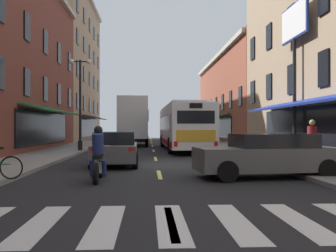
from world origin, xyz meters
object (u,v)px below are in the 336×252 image
billboard_sign (294,37)px  sedan_near (268,155)px  sedan_far (137,135)px  motorcycle_rider (98,157)px  transit_bus (183,127)px  street_lamp_twin (80,100)px  box_truck (134,122)px  sedan_mid (116,148)px  pedestrian_far (312,142)px

billboard_sign → sedan_near: bearing=-117.1°
sedan_far → motorcycle_rider: bearing=-90.6°
transit_bus → street_lamp_twin: bearing=-160.3°
billboard_sign → box_truck: billboard_sign is taller
transit_bus → street_lamp_twin: (-6.72, -2.41, 1.68)m
transit_bus → street_lamp_twin: size_ratio=2.18×
sedan_mid → pedestrian_far: bearing=-13.1°
sedan_near → sedan_far: size_ratio=1.09×
box_truck → sedan_mid: box_truck is taller
billboard_sign → pedestrian_far: 6.93m
billboard_sign → motorcycle_rider: (-8.93, -7.50, -5.47)m
sedan_mid → pedestrian_far: size_ratio=2.53×
transit_bus → sedan_far: (-3.64, 16.12, -0.95)m
box_truck → sedan_far: size_ratio=1.59×
box_truck → sedan_near: (5.04, -20.59, -1.33)m
box_truck → street_lamp_twin: size_ratio=1.18×
sedan_near → sedan_mid: 6.73m
motorcycle_rider → sedan_mid: bearing=88.5°
transit_bus → billboard_sign: bearing=-57.3°
pedestrian_far → street_lamp_twin: street_lamp_twin is taller
sedan_near → street_lamp_twin: 15.02m
billboard_sign → sedan_mid: billboard_sign is taller
sedan_near → street_lamp_twin: street_lamp_twin is taller
box_truck → sedan_mid: (-0.18, -16.33, -1.34)m
sedan_mid → pedestrian_far: pedestrian_far is taller
billboard_sign → box_truck: (-8.63, 13.59, -4.12)m
pedestrian_far → box_truck: bearing=-57.1°
billboard_sign → box_truck: bearing=122.4°
sedan_near → street_lamp_twin: bearing=123.3°
motorcycle_rider → pedestrian_far: bearing=20.6°
transit_bus → sedan_mid: transit_bus is taller
sedan_near → motorcycle_rider: motorcycle_rider is taller
sedan_near → motorcycle_rider: (-5.34, -0.50, -0.01)m
sedan_near → pedestrian_far: 3.54m
sedan_near → sedan_mid: sedan_mid is taller
sedan_far → sedan_mid: bearing=-90.4°
transit_bus → street_lamp_twin: street_lamp_twin is taller
sedan_far → pedestrian_far: size_ratio=2.43×
billboard_sign → motorcycle_rider: bearing=-140.0°
box_truck → pedestrian_far: 19.66m
sedan_near → sedan_mid: size_ratio=1.05×
transit_bus → sedan_near: (1.39, -14.77, -0.93)m
billboard_sign → sedan_far: (-8.62, 23.89, -5.48)m
box_truck → street_lamp_twin: bearing=-110.5°
motorcycle_rider → street_lamp_twin: size_ratio=0.36×
motorcycle_rider → pedestrian_far: (7.86, 2.96, 0.34)m
sedan_far → box_truck: bearing=-90.0°
sedan_mid → street_lamp_twin: street_lamp_twin is taller
box_truck → sedan_near: bearing=-76.2°
street_lamp_twin → sedan_near: bearing=-56.7°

